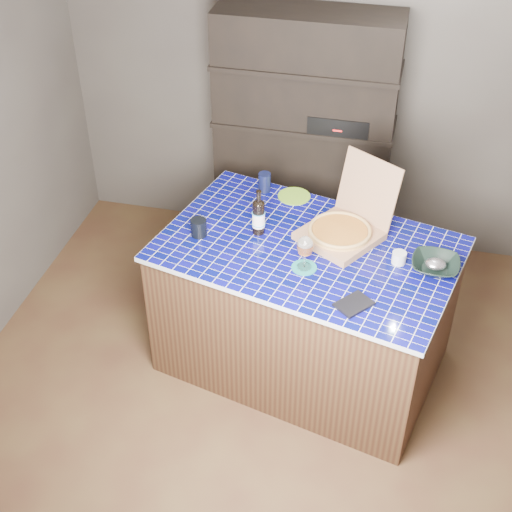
% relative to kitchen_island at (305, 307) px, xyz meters
% --- Properties ---
extents(room, '(3.50, 3.50, 3.50)m').
position_rel_kitchen_island_xyz_m(room, '(-0.24, -0.32, 0.80)').
color(room, brown).
rests_on(room, ground).
extents(shelving_unit, '(1.20, 0.41, 1.80)m').
position_rel_kitchen_island_xyz_m(shelving_unit, '(-0.24, 1.20, 0.46)').
color(shelving_unit, black).
rests_on(shelving_unit, floor).
extents(kitchen_island, '(1.83, 1.39, 0.89)m').
position_rel_kitchen_island_xyz_m(kitchen_island, '(0.00, 0.00, 0.00)').
color(kitchen_island, '#48311C').
rests_on(kitchen_island, floor).
extents(pizza_box, '(0.57, 0.60, 0.42)m').
position_rel_kitchen_island_xyz_m(pizza_box, '(0.17, 0.14, 0.51)').
color(pizza_box, '#AE7D59').
rests_on(pizza_box, kitchen_island).
extents(mead_bottle, '(0.08, 0.08, 0.28)m').
position_rel_kitchen_island_xyz_m(mead_bottle, '(-0.30, 0.08, 0.56)').
color(mead_bottle, black).
rests_on(mead_bottle, kitchen_island).
extents(teal_trivet, '(0.14, 0.14, 0.01)m').
position_rel_kitchen_island_xyz_m(teal_trivet, '(0.01, -0.19, 0.45)').
color(teal_trivet, '#177973').
rests_on(teal_trivet, kitchen_island).
extents(wine_glass, '(0.09, 0.09, 0.20)m').
position_rel_kitchen_island_xyz_m(wine_glass, '(0.01, -0.19, 0.59)').
color(wine_glass, white).
rests_on(wine_glass, teal_trivet).
extents(tumbler, '(0.09, 0.09, 0.10)m').
position_rel_kitchen_island_xyz_m(tumbler, '(-0.63, -0.03, 0.50)').
color(tumbler, black).
rests_on(tumbler, kitchen_island).
extents(dvd_case, '(0.21, 0.22, 0.01)m').
position_rel_kitchen_island_xyz_m(dvd_case, '(0.31, -0.43, 0.45)').
color(dvd_case, black).
rests_on(dvd_case, kitchen_island).
extents(bowl, '(0.27, 0.27, 0.06)m').
position_rel_kitchen_island_xyz_m(bowl, '(0.69, -0.04, 0.48)').
color(bowl, black).
rests_on(bowl, kitchen_island).
extents(foil_contents, '(0.11, 0.09, 0.05)m').
position_rel_kitchen_island_xyz_m(foil_contents, '(0.69, -0.04, 0.49)').
color(foil_contents, silver).
rests_on(foil_contents, bowl).
extents(white_jar, '(0.08, 0.08, 0.07)m').
position_rel_kitchen_island_xyz_m(white_jar, '(0.50, -0.02, 0.48)').
color(white_jar, silver).
rests_on(white_jar, kitchen_island).
extents(navy_cup, '(0.08, 0.08, 0.12)m').
position_rel_kitchen_island_xyz_m(navy_cup, '(-0.37, 0.52, 0.51)').
color(navy_cup, black).
rests_on(navy_cup, kitchen_island).
extents(green_trivet, '(0.20, 0.20, 0.01)m').
position_rel_kitchen_island_xyz_m(green_trivet, '(-0.17, 0.49, 0.45)').
color(green_trivet, '#70AB24').
rests_on(green_trivet, kitchen_island).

